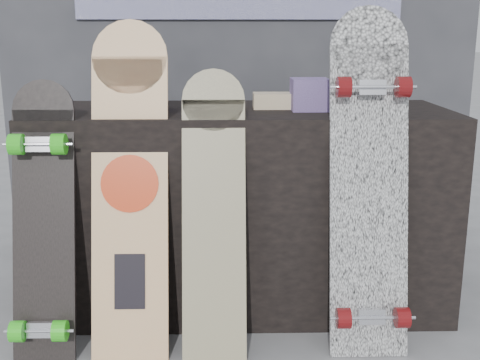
{
  "coord_description": "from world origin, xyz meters",
  "views": [
    {
      "loc": [
        -0.06,
        -1.83,
        1.1
      ],
      "look_at": [
        -0.02,
        0.2,
        0.59
      ],
      "focal_mm": 45.0,
      "sensor_mm": 36.0,
      "label": 1
    }
  ],
  "objects_px": {
    "longboard_celtic": "(214,206)",
    "skateboard_dark": "(43,218)",
    "vendor_table": "(243,208)",
    "longboard_cascadia": "(369,176)",
    "longboard_geisha": "(130,179)"
  },
  "relations": [
    {
      "from": "longboard_celtic",
      "to": "skateboard_dark",
      "type": "bearing_deg",
      "value": -179.18
    },
    {
      "from": "longboard_cascadia",
      "to": "skateboard_dark",
      "type": "height_order",
      "value": "longboard_cascadia"
    },
    {
      "from": "longboard_celtic",
      "to": "longboard_cascadia",
      "type": "xyz_separation_m",
      "value": [
        0.53,
        0.02,
        0.1
      ]
    },
    {
      "from": "longboard_geisha",
      "to": "longboard_celtic",
      "type": "xyz_separation_m",
      "value": [
        0.29,
        -0.05,
        -0.08
      ]
    },
    {
      "from": "longboard_celtic",
      "to": "longboard_cascadia",
      "type": "distance_m",
      "value": 0.54
    },
    {
      "from": "longboard_celtic",
      "to": "longboard_cascadia",
      "type": "bearing_deg",
      "value": 2.25
    },
    {
      "from": "vendor_table",
      "to": "longboard_cascadia",
      "type": "distance_m",
      "value": 0.59
    },
    {
      "from": "vendor_table",
      "to": "longboard_cascadia",
      "type": "height_order",
      "value": "longboard_cascadia"
    },
    {
      "from": "vendor_table",
      "to": "longboard_cascadia",
      "type": "relative_size",
      "value": 1.35
    },
    {
      "from": "longboard_celtic",
      "to": "longboard_cascadia",
      "type": "relative_size",
      "value": 0.82
    },
    {
      "from": "skateboard_dark",
      "to": "longboard_cascadia",
      "type": "bearing_deg",
      "value": 1.5
    },
    {
      "from": "longboard_cascadia",
      "to": "vendor_table",
      "type": "bearing_deg",
      "value": 140.69
    },
    {
      "from": "longboard_geisha",
      "to": "longboard_celtic",
      "type": "distance_m",
      "value": 0.31
    },
    {
      "from": "vendor_table",
      "to": "longboard_cascadia",
      "type": "bearing_deg",
      "value": -39.31
    },
    {
      "from": "longboard_geisha",
      "to": "skateboard_dark",
      "type": "bearing_deg",
      "value": -168.41
    }
  ]
}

